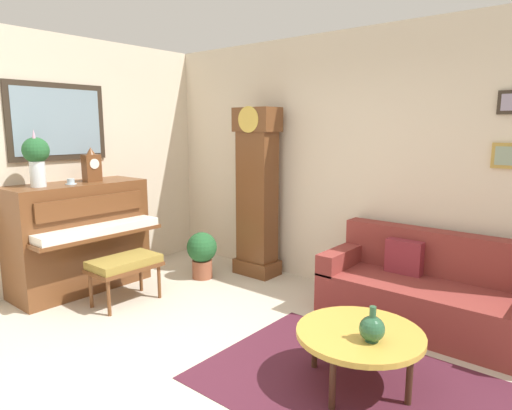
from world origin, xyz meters
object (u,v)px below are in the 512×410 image
at_px(piano, 80,236).
at_px(grandfather_clock, 257,197).
at_px(piano_bench, 125,265).
at_px(couch, 431,293).
at_px(green_jug, 372,328).
at_px(coffee_table, 360,335).
at_px(mantel_clock, 92,166).
at_px(teacup, 71,182).
at_px(flower_vase, 36,156).
at_px(potted_plant, 202,252).

distance_m(piano, grandfather_clock, 2.06).
distance_m(piano_bench, couch, 2.98).
bearing_deg(green_jug, piano_bench, -178.15).
relative_size(coffee_table, green_jug, 3.67).
distance_m(piano_bench, mantel_clock, 1.21).
bearing_deg(teacup, coffee_table, 5.78).
bearing_deg(grandfather_clock, teacup, -123.03).
bearing_deg(flower_vase, teacup, 79.32).
distance_m(coffee_table, potted_plant, 2.64).
xyz_separation_m(piano_bench, grandfather_clock, (0.45, 1.58, 0.56)).
height_order(grandfather_clock, coffee_table, grandfather_clock).
bearing_deg(piano, couch, 24.30).
relative_size(piano, couch, 0.76).
height_order(piano_bench, potted_plant, potted_plant).
xyz_separation_m(coffee_table, teacup, (-3.21, -0.32, 0.85)).
relative_size(piano_bench, teacup, 6.03).
distance_m(flower_vase, green_jug, 3.59).
bearing_deg(coffee_table, flower_vase, -168.99).
distance_m(piano, mantel_clock, 0.79).
bearing_deg(grandfather_clock, mantel_clock, -129.27).
bearing_deg(grandfather_clock, green_jug, -33.99).
bearing_deg(coffee_table, couch, 87.00).
height_order(grandfather_clock, teacup, grandfather_clock).
distance_m(coffee_table, flower_vase, 3.52).
bearing_deg(grandfather_clock, piano, -125.85).
xyz_separation_m(piano, grandfather_clock, (1.19, 1.64, 0.36)).
height_order(green_jug, potted_plant, green_jug).
distance_m(grandfather_clock, potted_plant, 0.93).
bearing_deg(coffee_table, piano_bench, -176.26).
distance_m(couch, mantel_clock, 3.74).
bearing_deg(coffee_table, piano, -175.89).
bearing_deg(flower_vase, mantel_clock, 89.95).
xyz_separation_m(piano_bench, potted_plant, (0.05, 1.03, -0.08)).
height_order(grandfather_clock, mantel_clock, grandfather_clock).
distance_m(piano_bench, grandfather_clock, 1.73).
distance_m(coffee_table, green_jug, 0.19).
xyz_separation_m(mantel_clock, flower_vase, (-0.00, -0.60, 0.14)).
bearing_deg(teacup, couch, 25.98).
bearing_deg(couch, coffee_table, -93.00).
bearing_deg(piano_bench, flower_vase, -147.27).
bearing_deg(piano_bench, teacup, -166.71).
bearing_deg(piano, mantel_clock, 89.40).
bearing_deg(teacup, piano_bench, 13.29).
bearing_deg(potted_plant, piano_bench, -92.63).
relative_size(grandfather_clock, couch, 1.07).
height_order(piano_bench, grandfather_clock, grandfather_clock).
relative_size(piano, coffee_table, 1.64).
bearing_deg(green_jug, flower_vase, -170.69).
relative_size(piano, flower_vase, 2.48).
distance_m(teacup, green_jug, 3.42).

